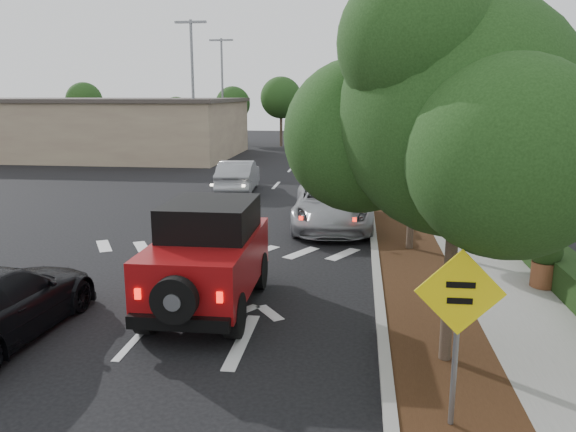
# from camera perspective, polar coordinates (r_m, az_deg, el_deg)

# --- Properties ---
(ground) EXTENTS (120.00, 120.00, 0.00)m
(ground) POSITION_cam_1_polar(r_m,az_deg,el_deg) (11.30, -14.87, -11.62)
(ground) COLOR black
(ground) RESTS_ON ground
(curb) EXTENTS (0.20, 70.00, 0.15)m
(curb) POSITION_cam_1_polar(r_m,az_deg,el_deg) (21.99, 8.41, 0.57)
(curb) COLOR #9E9B93
(curb) RESTS_ON ground
(planting_strip) EXTENTS (1.80, 70.00, 0.12)m
(planting_strip) POSITION_cam_1_polar(r_m,az_deg,el_deg) (22.04, 11.01, 0.46)
(planting_strip) COLOR black
(planting_strip) RESTS_ON ground
(sidewalk) EXTENTS (2.00, 70.00, 0.12)m
(sidewalk) POSITION_cam_1_polar(r_m,az_deg,el_deg) (22.25, 15.90, 0.32)
(sidewalk) COLOR gray
(sidewalk) RESTS_ON ground
(hedge) EXTENTS (0.80, 70.00, 0.80)m
(hedge) POSITION_cam_1_polar(r_m,az_deg,el_deg) (22.45, 19.48, 1.07)
(hedge) COLOR black
(hedge) RESTS_ON ground
(commercial_building) EXTENTS (22.00, 12.00, 4.00)m
(commercial_building) POSITION_cam_1_polar(r_m,az_deg,el_deg) (44.40, -19.94, 8.37)
(commercial_building) COLOR gray
(commercial_building) RESTS_ON ground
(transmission_tower) EXTENTS (7.00, 4.00, 28.00)m
(transmission_tower) POSITION_cam_1_polar(r_m,az_deg,el_deg) (57.74, 9.14, 7.70)
(transmission_tower) COLOR slate
(transmission_tower) RESTS_ON ground
(street_tree_near) EXTENTS (3.80, 3.80, 5.92)m
(street_tree_near) POSITION_cam_1_polar(r_m,az_deg,el_deg) (10.21, 15.56, -14.35)
(street_tree_near) COLOR #183311
(street_tree_near) RESTS_ON ground
(street_tree_mid) EXTENTS (3.20, 3.20, 5.32)m
(street_tree_mid) POSITION_cam_1_polar(r_m,az_deg,el_deg) (16.72, 12.19, -3.59)
(street_tree_mid) COLOR #183311
(street_tree_mid) RESTS_ON ground
(street_tree_far) EXTENTS (3.40, 3.40, 5.62)m
(street_tree_far) POSITION_cam_1_polar(r_m,az_deg,el_deg) (23.03, 10.85, 0.82)
(street_tree_far) COLOR #183311
(street_tree_far) RESTS_ON ground
(light_pole_a) EXTENTS (2.00, 0.22, 9.00)m
(light_pole_a) POSITION_cam_1_polar(r_m,az_deg,el_deg) (37.34, -9.37, 5.23)
(light_pole_a) COLOR slate
(light_pole_a) RESTS_ON ground
(light_pole_b) EXTENTS (2.00, 0.22, 9.00)m
(light_pole_b) POSITION_cam_1_polar(r_m,az_deg,el_deg) (49.12, -6.54, 6.99)
(light_pole_b) COLOR slate
(light_pole_b) RESTS_ON ground
(red_jeep) EXTENTS (2.03, 4.47, 2.27)m
(red_jeep) POSITION_cam_1_polar(r_m,az_deg,el_deg) (12.15, -7.92, -3.81)
(red_jeep) COLOR black
(red_jeep) RESTS_ON ground
(silver_suv_ahead) EXTENTS (2.88, 5.74, 1.56)m
(silver_suv_ahead) POSITION_cam_1_polar(r_m,az_deg,el_deg) (19.33, 4.47, 1.17)
(silver_suv_ahead) COLOR #9A9BA1
(silver_suv_ahead) RESTS_ON ground
(silver_sedan_oncoming) EXTENTS (1.89, 4.59, 1.48)m
(silver_sedan_oncoming) POSITION_cam_1_polar(r_m,az_deg,el_deg) (26.40, -5.07, 4.08)
(silver_sedan_oncoming) COLOR #95969C
(silver_sedan_oncoming) RESTS_ON ground
(parked_suv) EXTENTS (4.01, 2.03, 1.31)m
(parked_suv) POSITION_cam_1_polar(r_m,az_deg,el_deg) (39.11, -13.87, 6.32)
(parked_suv) COLOR #ADAFB5
(parked_suv) RESTS_ON ground
(speed_hump_sign) EXTENTS (1.16, 0.10, 2.46)m
(speed_hump_sign) POSITION_cam_1_polar(r_m,az_deg,el_deg) (7.70, 16.91, -9.57)
(speed_hump_sign) COLOR slate
(speed_hump_sign) RESTS_ON ground
(terracotta_planter) EXTENTS (0.74, 0.74, 1.28)m
(terracotta_planter) POSITION_cam_1_polar(r_m,az_deg,el_deg) (14.21, 24.72, -3.68)
(terracotta_planter) COLOR brown
(terracotta_planter) RESTS_ON ground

